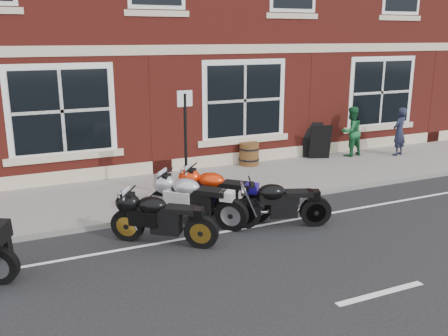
{
  "coord_description": "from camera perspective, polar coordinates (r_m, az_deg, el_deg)",
  "views": [
    {
      "loc": [
        -4.97,
        -8.15,
        3.74
      ],
      "look_at": [
        -0.48,
        1.6,
        0.9
      ],
      "focal_mm": 40.0,
      "sensor_mm": 36.0,
      "label": 1
    }
  ],
  "objects": [
    {
      "name": "sidewalk",
      "position": [
        12.75,
        -0.68,
        -1.95
      ],
      "size": [
        30.0,
        3.0,
        0.12
      ],
      "primitive_type": "cube",
      "color": "slate",
      "rests_on": "ground"
    },
    {
      "name": "parking_sign",
      "position": [
        11.14,
        -4.42,
        3.46
      ],
      "size": [
        0.35,
        0.07,
        2.48
      ],
      "rotation": [
        0.0,
        0.0,
        0.03
      ],
      "color": "black",
      "rests_on": "sidewalk"
    },
    {
      "name": "moto_naked_black",
      "position": [
        10.07,
        6.24,
        -3.85
      ],
      "size": [
        1.98,
        0.83,
        0.93
      ],
      "rotation": [
        0.0,
        0.0,
        1.22
      ],
      "color": "black",
      "rests_on": "ground"
    },
    {
      "name": "ground",
      "position": [
        10.25,
        6.22,
        -6.66
      ],
      "size": [
        80.0,
        80.0,
        0.0
      ],
      "primitive_type": "plane",
      "color": "black",
      "rests_on": "ground"
    },
    {
      "name": "kerb",
      "position": [
        11.4,
        2.57,
        -4.03
      ],
      "size": [
        30.0,
        0.16,
        0.12
      ],
      "primitive_type": "cube",
      "color": "slate",
      "rests_on": "ground"
    },
    {
      "name": "pedestrian_right",
      "position": [
        15.95,
        14.32,
        4.07
      ],
      "size": [
        0.79,
        0.64,
        1.54
      ],
      "primitive_type": "imported",
      "rotation": [
        0.0,
        0.0,
        3.23
      ],
      "color": "#19582E",
      "rests_on": "sidewalk"
    },
    {
      "name": "moto_sport_red",
      "position": [
        10.56,
        -0.46,
        -2.67
      ],
      "size": [
        1.65,
        1.63,
        0.98
      ],
      "rotation": [
        0.0,
        0.0,
        0.79
      ],
      "color": "black",
      "rests_on": "ground"
    },
    {
      "name": "a_board_sign",
      "position": [
        15.48,
        10.55,
        3.07
      ],
      "size": [
        0.75,
        0.63,
        1.07
      ],
      "primitive_type": null,
      "rotation": [
        0.0,
        0.0,
        -0.36
      ],
      "color": "black",
      "rests_on": "sidewalk"
    },
    {
      "name": "pedestrian_left",
      "position": [
        16.47,
        19.4,
        3.95
      ],
      "size": [
        0.64,
        0.54,
        1.5
      ],
      "primitive_type": "imported",
      "rotation": [
        0.0,
        0.0,
        3.53
      ],
      "color": "#1A1D2F",
      "rests_on": "sidewalk"
    },
    {
      "name": "barrel_planter",
      "position": [
        14.44,
        2.88,
        1.64
      ],
      "size": [
        0.59,
        0.59,
        0.66
      ],
      "color": "#4B2914",
      "rests_on": "sidewalk"
    },
    {
      "name": "moto_sport_silver",
      "position": [
        10.13,
        -3.29,
        -3.46
      ],
      "size": [
        1.59,
        1.71,
        0.99
      ],
      "rotation": [
        0.0,
        0.0,
        0.75
      ],
      "color": "black",
      "rests_on": "ground"
    },
    {
      "name": "moto_sport_black",
      "position": [
        9.27,
        -7.11,
        -5.51
      ],
      "size": [
        1.71,
        1.39,
        0.93
      ],
      "rotation": [
        0.0,
        0.0,
        0.9
      ],
      "color": "black",
      "rests_on": "ground"
    }
  ]
}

